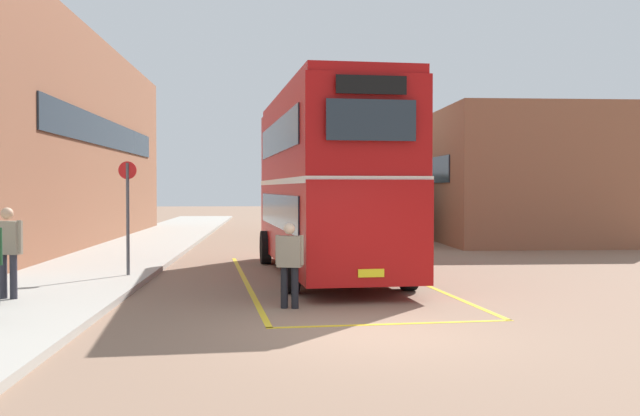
{
  "coord_description": "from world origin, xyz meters",
  "views": [
    {
      "loc": [
        -1.52,
        -11.39,
        2.28
      ],
      "look_at": [
        -0.12,
        9.44,
        1.72
      ],
      "focal_mm": 41.12,
      "sensor_mm": 36.0,
      "label": 1
    }
  ],
  "objects": [
    {
      "name": "ground_plane",
      "position": [
        0.0,
        14.4,
        0.0
      ],
      "size": [
        135.6,
        135.6,
        0.0
      ],
      "primitive_type": "plane",
      "color": "#846651"
    },
    {
      "name": "sidewalk_left",
      "position": [
        -6.5,
        16.8,
        0.07
      ],
      "size": [
        4.0,
        57.6,
        0.14
      ],
      "primitive_type": "cube",
      "color": "#A39E93",
      "rests_on": "ground"
    },
    {
      "name": "brick_building_left",
      "position": [
        -11.31,
        19.09,
        4.08
      ],
      "size": [
        6.48,
        24.55,
        8.15
      ],
      "color": "brown",
      "rests_on": "ground"
    },
    {
      "name": "depot_building_right",
      "position": [
        9.32,
        23.6,
        2.78
      ],
      "size": [
        7.71,
        17.57,
        5.56
      ],
      "color": "brown",
      "rests_on": "ground"
    },
    {
      "name": "double_decker_bus",
      "position": [
        -0.07,
        7.71,
        2.51
      ],
      "size": [
        3.6,
        10.26,
        4.75
      ],
      "color": "black",
      "rests_on": "ground"
    },
    {
      "name": "single_deck_bus",
      "position": [
        2.46,
        22.38,
        1.64
      ],
      "size": [
        3.24,
        9.35,
        3.02
      ],
      "color": "black",
      "rests_on": "ground"
    },
    {
      "name": "pedestrian_boarding",
      "position": [
        -1.17,
        2.45,
        0.93
      ],
      "size": [
        0.53,
        0.33,
        1.62
      ],
      "color": "black",
      "rests_on": "ground"
    },
    {
      "name": "pedestrian_waiting_near",
      "position": [
        -6.6,
        3.11,
        1.17
      ],
      "size": [
        0.57,
        0.37,
        1.77
      ],
      "color": "#2D2D38",
      "rests_on": "sidewalk_left"
    },
    {
      "name": "bus_stop_sign",
      "position": [
        -5.04,
        6.89,
        1.82
      ],
      "size": [
        0.44,
        0.08,
        2.8
      ],
      "color": "#4C4C51",
      "rests_on": "sidewalk_left"
    },
    {
      "name": "bay_marking_yellow",
      "position": [
        0.02,
        5.8,
        0.0
      ],
      "size": [
        5.43,
        12.46,
        0.01
      ],
      "color": "gold",
      "rests_on": "ground"
    }
  ]
}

